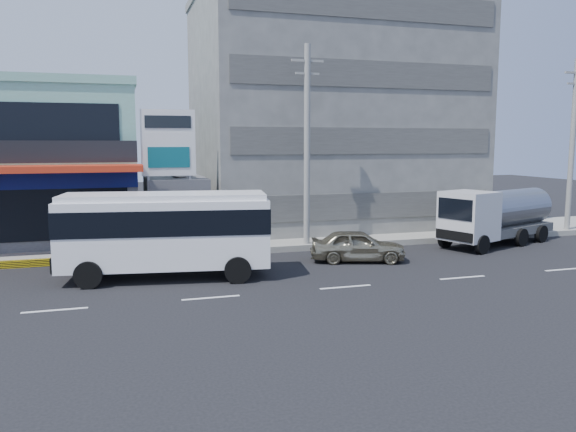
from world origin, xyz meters
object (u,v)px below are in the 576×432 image
at_px(utility_pole_far, 572,145).
at_px(sedan, 358,246).
at_px(satellite_dish, 176,176).
at_px(utility_pole_near, 307,146).
at_px(motorcycle_rider, 91,249).
at_px(concrete_building, 328,116).
at_px(minibus, 166,228).
at_px(tanker_truck, 495,215).
at_px(billboard, 169,150).
at_px(shop_building, 17,168).

height_order(utility_pole_far, sedan, utility_pole_far).
relative_size(satellite_dish, utility_pole_near, 0.15).
bearing_deg(motorcycle_rider, concrete_building, 30.10).
distance_m(utility_pole_near, utility_pole_far, 16.00).
distance_m(utility_pole_far, minibus, 23.76).
bearing_deg(tanker_truck, minibus, -172.04).
bearing_deg(concrete_building, motorcycle_rider, -149.90).
bearing_deg(concrete_building, minibus, -133.95).
height_order(utility_pole_near, motorcycle_rider, utility_pole_near).
xyz_separation_m(billboard, motorcycle_rider, (-3.64, -2.40, -4.25)).
relative_size(billboard, utility_pole_far, 0.69).
height_order(billboard, utility_pole_far, utility_pole_far).
distance_m(concrete_building, billboard, 12.17).
relative_size(concrete_building, utility_pole_far, 1.60).
xyz_separation_m(utility_pole_near, motorcycle_rider, (-10.14, -0.60, -4.47)).
height_order(minibus, sedan, minibus).
relative_size(satellite_dish, utility_pole_far, 0.15).
xyz_separation_m(satellite_dish, utility_pole_far, (22.00, -3.60, 1.57)).
distance_m(shop_building, motorcycle_rider, 8.77).
xyz_separation_m(shop_building, utility_pole_near, (14.00, -6.55, 1.15)).
relative_size(shop_building, billboard, 1.80).
height_order(utility_pole_near, minibus, utility_pole_near).
distance_m(utility_pole_near, tanker_truck, 10.54).
bearing_deg(tanker_truck, sedan, -168.85).
height_order(concrete_building, utility_pole_near, concrete_building).
xyz_separation_m(billboard, minibus, (-0.71, -5.83, -2.93)).
xyz_separation_m(minibus, tanker_truck, (16.98, 2.37, -0.44)).
bearing_deg(sedan, concrete_building, 2.99).
height_order(tanker_truck, motorcycle_rider, tanker_truck).
distance_m(concrete_building, tanker_truck, 12.19).
bearing_deg(billboard, motorcycle_rider, -146.63).
bearing_deg(sedan, tanker_truck, -61.92).
height_order(concrete_building, minibus, concrete_building).
height_order(satellite_dish, sedan, satellite_dish).
relative_size(satellite_dish, billboard, 0.22).
height_order(billboard, sedan, billboard).
bearing_deg(utility_pole_far, motorcycle_rider, -178.69).
bearing_deg(utility_pole_far, satellite_dish, 170.71).
distance_m(shop_building, minibus, 12.72).
bearing_deg(minibus, satellite_dish, 81.02).
xyz_separation_m(utility_pole_far, motorcycle_rider, (-26.14, -0.60, -4.47)).
xyz_separation_m(concrete_building, utility_pole_far, (12.00, -7.60, -1.85)).
relative_size(concrete_building, billboard, 2.32).
relative_size(billboard, motorcycle_rider, 3.35).
distance_m(shop_building, utility_pole_near, 15.50).
bearing_deg(minibus, billboard, 83.10).
bearing_deg(utility_pole_near, utility_pole_far, 0.00).
relative_size(minibus, tanker_truck, 1.08).
relative_size(satellite_dish, motorcycle_rider, 0.73).
height_order(concrete_building, motorcycle_rider, concrete_building).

